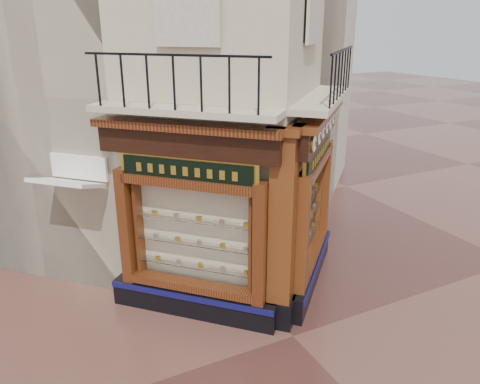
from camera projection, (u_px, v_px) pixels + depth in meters
ground at (293, 336)px, 8.93m from camera, size 80.00×80.00×0.00m
main_building at (172, 9)px, 12.08m from camera, size 11.31×11.31×12.00m
neighbour_left at (62, 29)px, 13.28m from camera, size 11.31×11.31×11.00m
neighbour_right at (220, 28)px, 15.37m from camera, size 11.31×11.31×11.00m
shopfront_left at (191, 225)px, 8.98m from camera, size 2.86×2.86×3.98m
shopfront_right at (312, 202)px, 10.17m from camera, size 2.86×2.86×3.98m
corner_pilaster at (282, 234)px, 8.69m from camera, size 0.85×0.85×3.98m
balcony at (258, 104)px, 8.75m from camera, size 5.94×2.97×1.03m
clock_a at (313, 143)px, 8.31m from camera, size 0.27×0.27×0.33m
clock_b at (318, 137)px, 8.80m from camera, size 0.27×0.27×0.34m
clock_c at (322, 132)px, 9.23m from camera, size 0.26×0.26×0.31m
clock_d at (326, 126)px, 9.69m from camera, size 0.27×0.27×0.33m
clock_e at (330, 122)px, 10.15m from camera, size 0.30×0.30×0.38m
clock_f at (333, 118)px, 10.58m from camera, size 0.25×0.25×0.31m
awning at (81, 298)px, 10.17m from camera, size 1.49×1.49×0.31m
signboard_left at (187, 170)px, 8.53m from camera, size 1.99×1.99×0.53m
signboard_right at (318, 152)px, 9.77m from camera, size 2.13×2.13×0.57m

